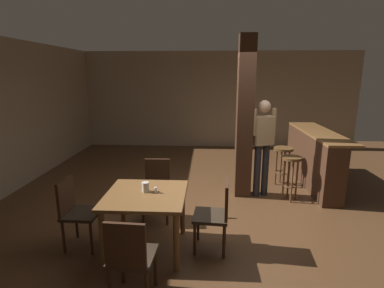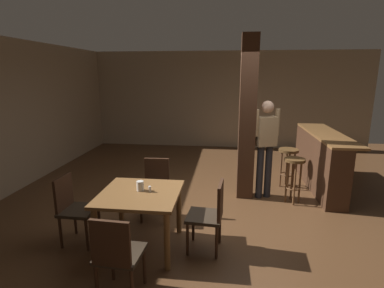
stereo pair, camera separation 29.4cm
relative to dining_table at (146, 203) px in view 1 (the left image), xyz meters
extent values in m
plane|color=#4C301C|center=(1.08, 1.09, -0.62)|extent=(10.80, 10.80, 0.00)
cube|color=gray|center=(1.08, 5.59, 0.78)|extent=(8.00, 0.10, 2.80)
cube|color=#382114|center=(1.38, 1.82, 0.78)|extent=(0.28, 0.28, 2.80)
cube|color=brown|center=(0.00, 0.00, 0.10)|extent=(0.97, 0.97, 0.04)
cylinder|color=brown|center=(0.41, 0.41, -0.27)|extent=(0.07, 0.07, 0.70)
cylinder|color=brown|center=(-0.41, 0.41, -0.27)|extent=(0.07, 0.07, 0.70)
cylinder|color=brown|center=(0.41, -0.41, -0.27)|extent=(0.07, 0.07, 0.70)
cylinder|color=brown|center=(-0.41, -0.41, -0.27)|extent=(0.07, 0.07, 0.70)
cube|color=#2D2319|center=(-0.82, 0.01, -0.17)|extent=(0.43, 0.43, 0.04)
cube|color=#382114|center=(-1.01, 0.02, 0.05)|extent=(0.05, 0.38, 0.45)
cylinder|color=#382114|center=(-0.64, 0.18, -0.40)|extent=(0.04, 0.04, 0.43)
cylinder|color=#382114|center=(-0.65, -0.17, -0.40)|extent=(0.04, 0.04, 0.43)
cylinder|color=#382114|center=(-0.99, 0.19, -0.40)|extent=(0.04, 0.04, 0.43)
cylinder|color=#382114|center=(-1.00, -0.16, -0.40)|extent=(0.04, 0.04, 0.43)
cube|color=#2D2319|center=(0.04, -0.84, -0.17)|extent=(0.44, 0.44, 0.04)
cube|color=#382114|center=(0.03, -1.03, 0.05)|extent=(0.38, 0.06, 0.45)
cylinder|color=#382114|center=(-0.13, -0.66, -0.40)|extent=(0.04, 0.04, 0.43)
cylinder|color=#382114|center=(0.22, -0.68, -0.40)|extent=(0.04, 0.04, 0.43)
cylinder|color=#382114|center=(-0.15, -1.01, -0.40)|extent=(0.04, 0.04, 0.43)
cube|color=#2D2319|center=(0.79, 0.03, -0.17)|extent=(0.45, 0.45, 0.04)
cube|color=#382114|center=(0.98, 0.02, 0.05)|extent=(0.07, 0.38, 0.45)
cylinder|color=#382114|center=(0.60, -0.13, -0.40)|extent=(0.04, 0.04, 0.43)
cylinder|color=#382114|center=(0.63, 0.22, -0.40)|extent=(0.04, 0.04, 0.43)
cylinder|color=#382114|center=(0.95, -0.15, -0.40)|extent=(0.04, 0.04, 0.43)
cylinder|color=#382114|center=(0.98, 0.19, -0.40)|extent=(0.04, 0.04, 0.43)
cube|color=#2D2319|center=(-0.01, 0.78, -0.17)|extent=(0.43, 0.43, 0.04)
cube|color=#382114|center=(-0.02, 0.97, 0.05)|extent=(0.38, 0.05, 0.45)
cylinder|color=#382114|center=(0.17, 0.61, -0.40)|extent=(0.04, 0.04, 0.43)
cylinder|color=#382114|center=(-0.18, 0.60, -0.40)|extent=(0.04, 0.04, 0.43)
cylinder|color=#382114|center=(0.16, 0.96, -0.40)|extent=(0.04, 0.04, 0.43)
cylinder|color=#382114|center=(-0.19, 0.95, -0.40)|extent=(0.04, 0.04, 0.43)
cylinder|color=beige|center=(-0.01, 0.06, 0.18)|extent=(0.09, 0.09, 0.12)
cylinder|color=silver|center=(0.12, 0.03, 0.16)|extent=(0.03, 0.03, 0.07)
cube|color=tan|center=(1.71, 1.80, 0.58)|extent=(0.39, 0.30, 0.50)
sphere|color=tan|center=(1.71, 1.80, 0.99)|extent=(0.27, 0.27, 0.21)
cylinder|color=#232328|center=(1.79, 1.83, -0.15)|extent=(0.15, 0.15, 0.95)
cylinder|color=#232328|center=(1.64, 1.78, -0.15)|extent=(0.15, 0.15, 0.95)
cylinder|color=tan|center=(1.89, 1.87, 0.73)|extent=(0.10, 0.10, 0.46)
cylinder|color=tan|center=(1.53, 1.74, 0.73)|extent=(0.10, 0.10, 0.46)
cube|color=brown|center=(2.92, 2.46, 0.42)|extent=(0.56, 2.32, 0.04)
cube|color=#382114|center=(2.82, 2.46, -0.11)|extent=(0.36, 2.32, 1.02)
cylinder|color=#4C3319|center=(2.18, 1.62, 0.14)|extent=(0.34, 0.34, 0.05)
torus|color=brown|center=(2.18, 1.62, -0.36)|extent=(0.24, 0.24, 0.02)
cylinder|color=brown|center=(2.18, 1.73, -0.26)|extent=(0.03, 0.03, 0.74)
cylinder|color=brown|center=(2.18, 1.51, -0.26)|extent=(0.03, 0.03, 0.74)
cylinder|color=brown|center=(2.29, 1.62, -0.26)|extent=(0.03, 0.03, 0.74)
cylinder|color=brown|center=(2.07, 1.62, -0.26)|extent=(0.03, 0.03, 0.74)
cylinder|color=#4C3319|center=(2.22, 2.36, 0.11)|extent=(0.37, 0.37, 0.05)
torus|color=#4C301C|center=(2.22, 2.36, -0.37)|extent=(0.26, 0.26, 0.02)
cylinder|color=#4C301C|center=(2.22, 2.48, -0.27)|extent=(0.03, 0.03, 0.71)
cylinder|color=#4C301C|center=(2.22, 2.24, -0.27)|extent=(0.03, 0.03, 0.71)
cylinder|color=#4C301C|center=(2.35, 2.36, -0.27)|extent=(0.03, 0.03, 0.71)
cylinder|color=#4C301C|center=(2.10, 2.36, -0.27)|extent=(0.03, 0.03, 0.71)
camera|label=1|loc=(0.74, -3.36, 1.54)|focal=28.00mm
camera|label=2|loc=(1.03, -3.33, 1.54)|focal=28.00mm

